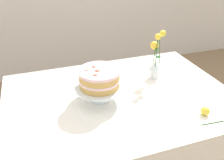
% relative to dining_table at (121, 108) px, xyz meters
% --- Properties ---
extents(dining_table, '(1.40, 1.00, 0.74)m').
position_rel_dining_table_xyz_m(dining_table, '(0.00, 0.00, 0.00)').
color(dining_table, white).
rests_on(dining_table, ground).
extents(linen_napkin, '(0.35, 0.35, 0.00)m').
position_rel_dining_table_xyz_m(linen_napkin, '(-0.13, 0.00, 0.09)').
color(linen_napkin, white).
rests_on(linen_napkin, dining_table).
extents(cake_stand, '(0.29, 0.29, 0.10)m').
position_rel_dining_table_xyz_m(cake_stand, '(-0.13, 0.00, 0.17)').
color(cake_stand, silver).
rests_on(cake_stand, linen_napkin).
extents(layer_cake, '(0.24, 0.24, 0.11)m').
position_rel_dining_table_xyz_m(layer_cake, '(-0.13, 0.00, 0.24)').
color(layer_cake, tan).
rests_on(layer_cake, cake_stand).
extents(flower_vase, '(0.10, 0.09, 0.34)m').
position_rel_dining_table_xyz_m(flower_vase, '(0.31, 0.16, 0.22)').
color(flower_vase, silver).
rests_on(flower_vase, dining_table).
extents(fallen_rose, '(0.13, 0.11, 0.05)m').
position_rel_dining_table_xyz_m(fallen_rose, '(0.37, -0.32, 0.11)').
color(fallen_rose, '#2D6028').
rests_on(fallen_rose, dining_table).
extents(loose_petal_0, '(0.03, 0.04, 0.00)m').
position_rel_dining_table_xyz_m(loose_petal_0, '(-0.07, 0.21, 0.09)').
color(loose_petal_0, yellow).
rests_on(loose_petal_0, dining_table).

